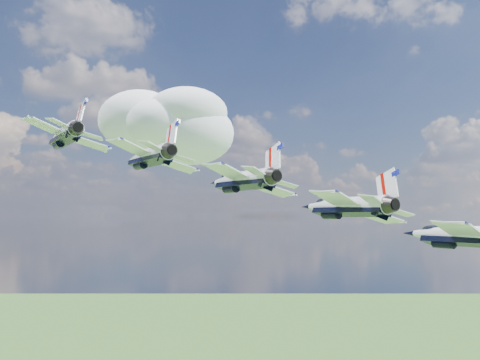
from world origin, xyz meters
name	(u,v)px	position (x,y,z in m)	size (l,w,h in m)	color
cloud_far	(165,123)	(60.04, 179.58, 185.05)	(53.68, 42.18, 21.09)	white
jet_0	(64,136)	(2.51, 29.06, 155.13)	(11.05, 16.36, 4.89)	white
jet_1	(147,157)	(12.00, 21.18, 151.91)	(11.05, 16.36, 4.89)	white
jet_2	(240,180)	(21.50, 13.31, 148.68)	(11.05, 16.36, 4.89)	white
jet_3	(343,206)	(31.00, 5.43, 145.46)	(11.05, 16.36, 4.89)	white
jet_4	(459,235)	(40.50, -2.44, 142.23)	(11.05, 16.36, 4.89)	white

